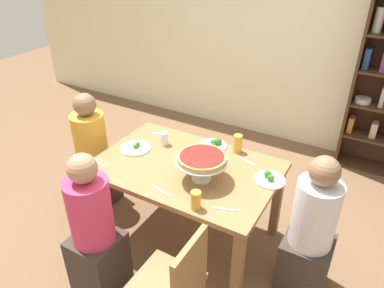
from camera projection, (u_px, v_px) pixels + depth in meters
ground_plane at (186, 235)px, 3.25m from camera, size 12.00×12.00×0.00m
rear_partition at (283, 26)px, 4.19m from camera, size 8.00×0.12×2.80m
dining_table at (186, 176)px, 2.93m from camera, size 1.43×0.95×0.74m
diner_head_east at (310, 237)px, 2.56m from camera, size 0.34×0.34×1.15m
diner_near_left at (94, 234)px, 2.58m from camera, size 0.34×0.34×1.15m
diner_head_west at (93, 159)px, 3.43m from camera, size 0.34×0.34×1.15m
chair_near_right at (174, 283)px, 2.23m from camera, size 0.40×0.40×0.87m
deep_dish_pizza_stand at (202, 160)px, 2.64m from camera, size 0.39×0.39×0.21m
salad_plate_near_diner at (269, 179)px, 2.70m from camera, size 0.23×0.23×0.07m
salad_plate_far_diner at (214, 144)px, 3.13m from camera, size 0.24×0.24×0.07m
salad_plate_spare at (136, 148)px, 3.10m from camera, size 0.26×0.26×0.06m
beer_glass_amber_tall at (196, 200)px, 2.41m from camera, size 0.07×0.07×0.13m
beer_glass_amber_short at (238, 144)px, 3.03m from camera, size 0.07×0.07×0.16m
water_glass_clear_near at (164, 138)px, 3.14m from camera, size 0.07×0.07×0.12m
cutlery_fork_near at (225, 209)px, 2.43m from camera, size 0.18×0.07×0.00m
cutlery_knife_near at (161, 134)px, 3.33m from camera, size 0.18×0.07×0.00m
cutlery_fork_far at (161, 191)px, 2.60m from camera, size 0.18×0.06×0.00m
cutlery_knife_far at (246, 161)px, 2.94m from camera, size 0.18×0.07×0.00m
cutlery_spare_fork at (99, 162)px, 2.92m from camera, size 0.18×0.07×0.00m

